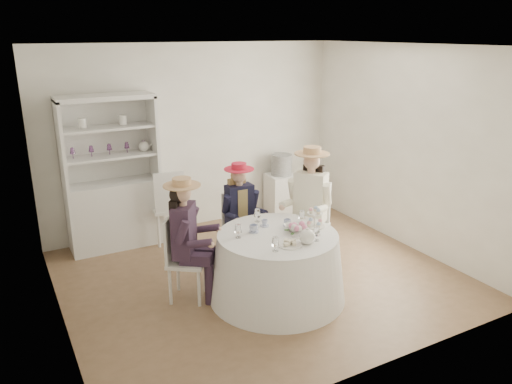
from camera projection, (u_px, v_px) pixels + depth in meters
name	position (u px, v px, depth m)	size (l,w,h in m)	color
ground	(260.00, 276.00, 6.07)	(4.50, 4.50, 0.00)	brown
ceiling	(261.00, 46.00, 5.24)	(4.50, 4.50, 0.00)	white
wall_back	(195.00, 138.00, 7.33)	(4.50, 4.50, 0.00)	silver
wall_front	(381.00, 227.00, 3.98)	(4.50, 4.50, 0.00)	silver
wall_left	(49.00, 200.00, 4.64)	(4.50, 4.50, 0.00)	silver
wall_right	(407.00, 148.00, 6.68)	(4.50, 4.50, 0.00)	silver
tea_table	(277.00, 266.00, 5.50)	(1.51, 1.51, 0.76)	white
hutch	(113.00, 195.00, 6.74)	(1.31, 0.68, 2.08)	silver
side_table	(281.00, 195.00, 8.02)	(0.43, 0.43, 0.67)	silver
hatbox	(282.00, 165.00, 7.86)	(0.33, 0.33, 0.33)	black
guest_left	(186.00, 233.00, 5.34)	(0.60, 0.57, 1.40)	silver
guest_mid	(240.00, 208.00, 6.23)	(0.47, 0.49, 1.31)	silver
guest_right	(310.00, 199.00, 6.19)	(0.65, 0.61, 1.52)	silver
spare_chair	(168.00, 205.00, 6.86)	(0.48, 0.48, 1.06)	silver
teacup_a	(254.00, 229.00, 5.43)	(0.10, 0.10, 0.08)	white
teacup_b	(265.00, 223.00, 5.59)	(0.07, 0.07, 0.07)	white
teacup_c	(287.00, 223.00, 5.61)	(0.08, 0.08, 0.07)	white
flower_bowl	(294.00, 228.00, 5.48)	(0.22, 0.22, 0.05)	white
flower_arrangement	(296.00, 227.00, 5.35)	(0.17, 0.17, 0.06)	pink
table_teapot	(307.00, 237.00, 5.13)	(0.23, 0.17, 0.17)	white
sandwich_plate	(290.00, 244.00, 5.10)	(0.26, 0.26, 0.06)	white
cupcake_stand	(315.00, 220.00, 5.58)	(0.23, 0.23, 0.22)	white
stemware_set	(278.00, 228.00, 5.36)	(0.91, 0.87, 0.15)	white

